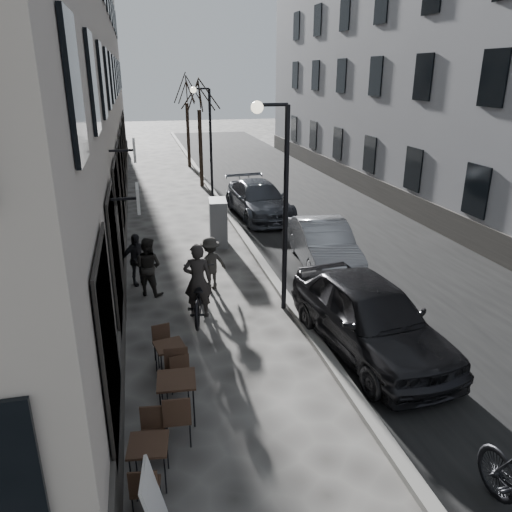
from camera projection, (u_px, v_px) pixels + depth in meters
name	position (u px, v px, depth m)	size (l,w,h in m)	color
ground	(399.00, 484.00, 7.31)	(120.00, 120.00, 0.00)	#34322F
road	(303.00, 205.00, 22.75)	(7.30, 60.00, 0.00)	black
kerb	(224.00, 208.00, 21.93)	(0.25, 60.00, 0.12)	slate
building_left	(50.00, 5.00, 18.29)	(4.00, 35.00, 16.00)	#A69A8B
building_right	(429.00, 15.00, 21.66)	(4.00, 35.00, 16.00)	gray
streetlamp_near	(279.00, 187.00, 11.65)	(0.90, 0.28, 5.09)	black
streetlamp_far	(207.00, 131.00, 22.60)	(0.90, 0.28, 5.09)	black
tree_near	(199.00, 94.00, 24.84)	(2.40, 2.40, 5.70)	black
tree_far	(186.00, 90.00, 30.31)	(2.40, 2.40, 5.70)	black
bistro_set_a	(149.00, 459.00, 7.20)	(0.64, 1.43, 0.82)	black
bistro_set_b	(177.00, 394.00, 8.54)	(0.70, 1.62, 0.94)	black
bistro_set_c	(170.00, 357.00, 9.81)	(0.65, 1.40, 0.80)	black
utility_cabinet	(218.00, 222.00, 17.21)	(0.59, 1.07, 1.60)	slate
bicycle	(198.00, 294.00, 12.18)	(0.76, 2.18, 1.15)	black
cyclist_rider	(198.00, 281.00, 12.06)	(0.68, 0.45, 1.88)	#292523
pedestrian_near	(148.00, 266.00, 13.30)	(0.78, 0.61, 1.60)	black
pedestrian_mid	(210.00, 264.00, 13.65)	(0.97, 0.56, 1.50)	#2C2926
pedestrian_far	(136.00, 259.00, 13.95)	(0.88, 0.37, 1.50)	black
car_near	(370.00, 316.00, 10.57)	(1.92, 4.76, 1.62)	black
car_mid	(324.00, 244.00, 15.35)	(1.48, 4.23, 1.39)	#909398
car_far	(259.00, 200.00, 20.68)	(1.99, 4.90, 1.42)	#393C43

